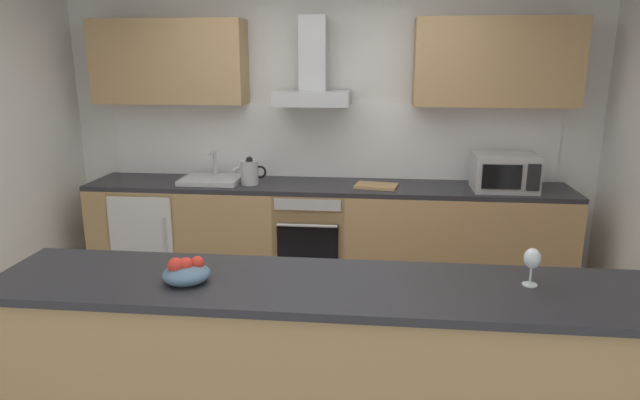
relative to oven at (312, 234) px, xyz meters
name	(u,v)px	position (x,y,z in m)	size (l,w,h in m)	color
ground	(303,378)	(0.12, -1.47, -0.47)	(5.65, 4.64, 0.02)	gray
wall_back	(330,132)	(0.12, 0.41, 0.84)	(5.65, 0.12, 2.60)	white
backsplash_tile	(329,141)	(0.12, 0.33, 0.77)	(3.95, 0.02, 0.66)	white
counter_back	(326,235)	(0.12, 0.03, -0.01)	(4.09, 0.60, 0.90)	tan
counter_island	(328,373)	(0.34, -2.18, 0.02)	(3.17, 0.64, 0.94)	tan
upper_cabinets	(328,62)	(0.12, 0.18, 1.45)	(4.04, 0.32, 0.70)	tan
oven	(312,234)	(0.00, 0.00, 0.00)	(0.60, 0.62, 0.80)	slate
refrigerator	(155,233)	(-1.42, 0.00, -0.03)	(0.58, 0.60, 0.85)	white
microwave	(505,172)	(1.58, -0.03, 0.59)	(0.50, 0.38, 0.30)	#B7BABC
sink	(211,179)	(-0.87, 0.01, 0.47)	(0.50, 0.40, 0.26)	silver
kettle	(250,172)	(-0.52, -0.03, 0.55)	(0.29, 0.15, 0.24)	#B7BABC
range_hood	(313,77)	(0.00, 0.13, 1.33)	(0.62, 0.45, 0.72)	#B7BABC
wine_glass	(532,260)	(1.26, -2.11, 0.61)	(0.08, 0.08, 0.18)	silver
fruit_bowl	(186,272)	(-0.32, -2.23, 0.53)	(0.22, 0.22, 0.13)	slate
chopping_board	(376,186)	(0.55, -0.02, 0.45)	(0.34, 0.22, 0.02)	tan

